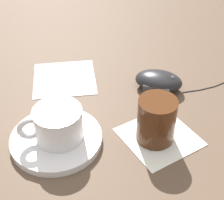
# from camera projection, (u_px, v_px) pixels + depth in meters

# --- Properties ---
(ground_plane) EXTENTS (3.00, 3.00, 0.00)m
(ground_plane) POSITION_uv_depth(u_px,v_px,m) (100.00, 114.00, 0.64)
(ground_plane) COLOR brown
(saucer) EXTENTS (0.15, 0.15, 0.01)m
(saucer) POSITION_uv_depth(u_px,v_px,m) (56.00, 139.00, 0.58)
(saucer) COLOR white
(saucer) RESTS_ON ground
(coffee_cup) EXTENTS (0.08, 0.10, 0.06)m
(coffee_cup) POSITION_uv_depth(u_px,v_px,m) (57.00, 124.00, 0.56)
(coffee_cup) COLOR white
(coffee_cup) RESTS_ON saucer
(computer_mouse) EXTENTS (0.11, 0.09, 0.04)m
(computer_mouse) POSITION_uv_depth(u_px,v_px,m) (159.00, 81.00, 0.69)
(computer_mouse) COLOR black
(computer_mouse) RESTS_ON ground
(mouse_cable) EXTENTS (0.06, 0.17, 0.00)m
(mouse_cable) POSITION_uv_depth(u_px,v_px,m) (218.00, 82.00, 0.72)
(mouse_cable) COLOR black
(mouse_cable) RESTS_ON ground
(napkin_under_glass) EXTENTS (0.15, 0.15, 0.00)m
(napkin_under_glass) POSITION_uv_depth(u_px,v_px,m) (159.00, 137.00, 0.59)
(napkin_under_glass) COLOR silver
(napkin_under_glass) RESTS_ON ground
(drinking_glass) EXTENTS (0.06, 0.06, 0.08)m
(drinking_glass) POSITION_uv_depth(u_px,v_px,m) (156.00, 120.00, 0.56)
(drinking_glass) COLOR #4C2814
(drinking_glass) RESTS_ON napkin_under_glass
(napkin_spare) EXTENTS (0.18, 0.18, 0.00)m
(napkin_spare) POSITION_uv_depth(u_px,v_px,m) (64.00, 78.00, 0.73)
(napkin_spare) COLOR white
(napkin_spare) RESTS_ON ground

